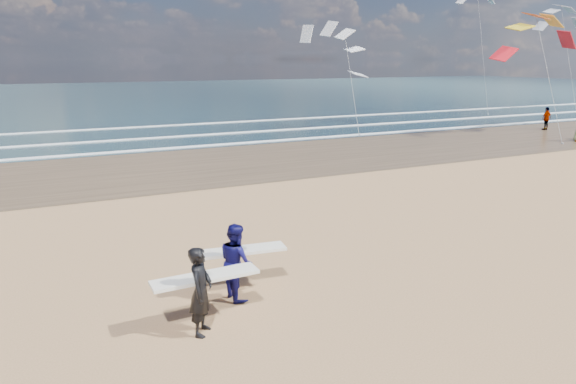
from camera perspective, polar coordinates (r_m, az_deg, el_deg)
wet_sand_strip at (r=35.75m, az=16.32°, el=5.38°), size 220.00×12.00×0.01m
ocean at (r=83.94m, az=-9.08°, el=10.72°), size 220.00×100.00×0.02m
foam_breakers at (r=43.74m, az=7.55°, el=7.48°), size 220.00×11.70×0.05m
surfer_near at (r=10.45m, az=-9.60°, el=-10.60°), size 2.21×1.04×1.82m
surfer_far at (r=11.83m, az=-5.75°, el=-7.56°), size 2.25×1.20×1.78m
beachgoer_1 at (r=44.76m, az=26.79°, el=7.29°), size 1.07×0.50×1.77m
kite_0 at (r=39.75m, az=26.52°, el=13.75°), size 7.25×4.90×9.60m
kite_1 at (r=39.73m, az=6.81°, el=13.83°), size 6.48×4.81×8.46m
kite_2 at (r=57.27m, az=28.58°, el=13.98°), size 6.12×4.77×11.52m
kite_5 at (r=56.93m, az=20.74°, el=15.21°), size 4.62×4.61×13.36m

